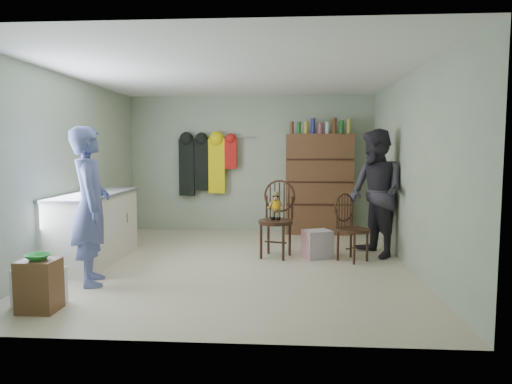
# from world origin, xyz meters

# --- Properties ---
(ground_plane) EXTENTS (5.00, 5.00, 0.00)m
(ground_plane) POSITION_xyz_m (0.00, 0.00, 0.00)
(ground_plane) COLOR beige
(ground_plane) RESTS_ON ground
(room_walls) EXTENTS (5.00, 5.00, 5.00)m
(room_walls) POSITION_xyz_m (0.00, 0.53, 1.58)
(room_walls) COLOR #A2AF93
(room_walls) RESTS_ON ground
(counter) EXTENTS (0.64, 1.86, 0.94)m
(counter) POSITION_xyz_m (-1.95, 0.00, 0.47)
(counter) COLOR silver
(counter) RESTS_ON ground
(stool) EXTENTS (0.35, 0.30, 0.50)m
(stool) POSITION_xyz_m (-1.67, -1.90, 0.25)
(stool) COLOR brown
(stool) RESTS_ON ground
(bowl) EXTENTS (0.22, 0.22, 0.05)m
(bowl) POSITION_xyz_m (-1.67, -1.90, 0.52)
(bowl) COLOR green
(bowl) RESTS_ON stool
(plastic_tub) EXTENTS (0.49, 0.48, 0.36)m
(plastic_tub) POSITION_xyz_m (-1.76, -1.73, 0.18)
(plastic_tub) COLOR white
(plastic_tub) RESTS_ON ground
(chair_front) EXTENTS (0.60, 0.60, 1.09)m
(chair_front) POSITION_xyz_m (0.53, 0.47, 0.62)
(chair_front) COLOR #331D12
(chair_front) RESTS_ON ground
(chair_far) EXTENTS (0.58, 0.58, 0.92)m
(chair_far) POSITION_xyz_m (1.54, 0.31, 0.50)
(chair_far) COLOR #331D12
(chair_far) RESTS_ON ground
(striped_bag) EXTENTS (0.46, 0.42, 0.39)m
(striped_bag) POSITION_xyz_m (1.10, 0.42, 0.20)
(striped_bag) COLOR #E57372
(striped_bag) RESTS_ON ground
(person_left) EXTENTS (0.64, 0.76, 1.79)m
(person_left) POSITION_xyz_m (-1.54, -0.99, 0.89)
(person_left) COLOR #535C99
(person_left) RESTS_ON ground
(person_right) EXTENTS (0.96, 1.08, 1.82)m
(person_right) POSITION_xyz_m (1.93, 0.58, 0.91)
(person_right) COLOR #2D2B33
(person_right) RESTS_ON ground
(dresser) EXTENTS (1.20, 0.39, 2.08)m
(dresser) POSITION_xyz_m (1.25, 2.30, 0.92)
(dresser) COLOR brown
(dresser) RESTS_ON ground
(coat_rack) EXTENTS (1.42, 0.12, 1.09)m
(coat_rack) POSITION_xyz_m (-0.83, 2.38, 1.25)
(coat_rack) COLOR #99999E
(coat_rack) RESTS_ON ground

